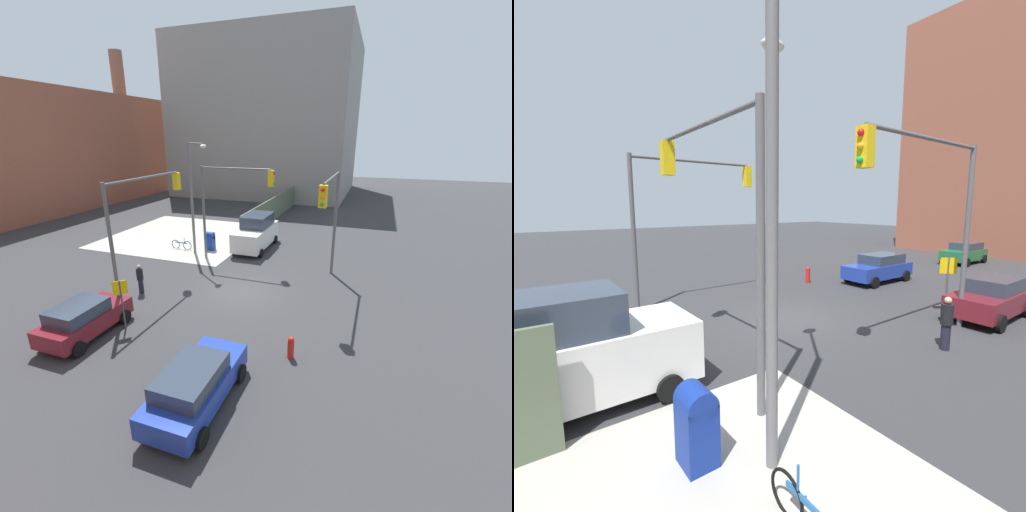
% 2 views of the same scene
% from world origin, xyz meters
% --- Properties ---
extents(ground_plane, '(120.00, 120.00, 0.00)m').
position_xyz_m(ground_plane, '(0.00, 0.00, 0.00)').
color(ground_plane, '#333335').
extents(traffic_signal_nw_corner, '(6.22, 0.36, 6.50)m').
position_xyz_m(traffic_signal_nw_corner, '(-2.10, 4.50, 4.67)').
color(traffic_signal_nw_corner, '#59595B').
rests_on(traffic_signal_nw_corner, ground).
extents(traffic_signal_se_corner, '(5.93, 0.36, 6.50)m').
position_xyz_m(traffic_signal_se_corner, '(2.22, -4.50, 4.66)').
color(traffic_signal_se_corner, '#59595B').
rests_on(traffic_signal_se_corner, ground).
extents(traffic_signal_ne_corner, '(0.36, 5.22, 6.50)m').
position_xyz_m(traffic_signal_ne_corner, '(4.50, 2.52, 4.61)').
color(traffic_signal_ne_corner, '#59595B').
rests_on(traffic_signal_ne_corner, ground).
extents(street_lamp_corner, '(1.84, 2.19, 8.00)m').
position_xyz_m(street_lamp_corner, '(4.98, 5.51, 4.70)').
color(street_lamp_corner, slate).
rests_on(street_lamp_corner, ground).
extents(warning_sign_two_way, '(0.48, 0.48, 2.40)m').
position_xyz_m(warning_sign_two_way, '(-5.40, 3.52, 1.64)').
color(warning_sign_two_way, '#4C4C4C').
rests_on(warning_sign_two_way, ground).
extents(mailbox_blue, '(0.56, 0.64, 1.43)m').
position_xyz_m(mailbox_blue, '(6.20, 5.00, 0.76)').
color(mailbox_blue, navy).
rests_on(mailbox_blue, ground).
extents(fire_hydrant, '(0.26, 0.26, 0.94)m').
position_xyz_m(fire_hydrant, '(-5.00, -4.20, 0.49)').
color(fire_hydrant, red).
rests_on(fire_hydrant, ground).
extents(hatchback_blue, '(4.40, 2.02, 1.62)m').
position_xyz_m(hatchback_blue, '(-8.52, -1.93, 0.84)').
color(hatchback_blue, '#1E389E').
rests_on(hatchback_blue, ground).
extents(hatchback_maroon, '(4.06, 2.02, 1.62)m').
position_xyz_m(hatchback_maroon, '(-6.46, 4.75, 0.84)').
color(hatchback_maroon, maroon).
rests_on(hatchback_maroon, ground).
extents(hatchback_green, '(4.20, 2.02, 1.62)m').
position_xyz_m(hatchback_green, '(-19.37, -1.92, 0.84)').
color(hatchback_green, '#1E6638').
rests_on(hatchback_green, ground).
extents(van_white_delivery, '(5.40, 2.32, 2.62)m').
position_xyz_m(van_white_delivery, '(7.81, 1.80, 1.28)').
color(van_white_delivery, white).
rests_on(van_white_delivery, ground).
extents(pedestrian_crossing, '(0.36, 0.36, 1.68)m').
position_xyz_m(pedestrian_crossing, '(-2.00, 5.20, 0.87)').
color(pedestrian_crossing, black).
rests_on(pedestrian_crossing, ground).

